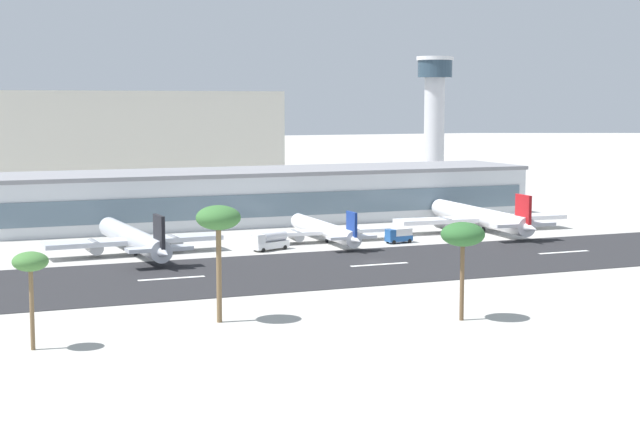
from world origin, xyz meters
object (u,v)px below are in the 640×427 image
service_fuel_truck_1 (270,241)px  palm_tree_3 (463,236)px  control_tower (434,114)px  palm_tree_0 (218,221)px  airliner_black_tail_gate_0 (135,240)px  service_box_truck_0 (399,235)px  distant_hotel_block (131,142)px  airliner_navy_tail_gate_1 (326,231)px  palm_tree_1 (30,264)px  terminal_building (263,195)px  airliner_red_tail_gate_2 (483,218)px

service_fuel_truck_1 → palm_tree_3: 74.90m
control_tower → palm_tree_0: size_ratio=2.73×
airliner_black_tail_gate_0 → palm_tree_3: (31.13, -77.77, 8.98)m
service_box_truck_0 → palm_tree_3: (-26.52, -73.75, 10.41)m
distant_hotel_block → airliner_navy_tail_gate_1: bearing=-83.7°
airliner_navy_tail_gate_1 → palm_tree_1: (-70.69, -75.38, 8.21)m
service_box_truck_0 → palm_tree_3: palm_tree_3 is taller
terminal_building → palm_tree_0: bearing=-111.5°
terminal_building → service_fuel_truck_1: (-14.95, -49.42, -4.78)m
airliner_black_tail_gate_0 → service_box_truck_0: airliner_black_tail_gate_0 is taller
service_fuel_truck_1 → palm_tree_3: palm_tree_3 is taller
airliner_navy_tail_gate_1 → service_fuel_truck_1: 16.64m
palm_tree_1 → airliner_navy_tail_gate_1: bearing=46.8°
airliner_red_tail_gate_2 → service_box_truck_0: 29.35m
service_box_truck_0 → distant_hotel_block: bearing=-86.4°
airliner_black_tail_gate_0 → airliner_navy_tail_gate_1: airliner_black_tail_gate_0 is taller
airliner_black_tail_gate_0 → airliner_red_tail_gate_2: (85.21, 5.98, 0.14)m
distant_hotel_block → palm_tree_1: distant_hotel_block is taller
service_box_truck_0 → palm_tree_0: bearing=38.5°
terminal_building → service_fuel_truck_1: size_ratio=16.22×
palm_tree_0 → airliner_red_tail_gate_2: bearing=39.8°
terminal_building → airliner_red_tail_gate_2: 58.35m
service_box_truck_0 → terminal_building: bearing=-81.2°
control_tower → palm_tree_0: control_tower is taller
distant_hotel_block → service_fuel_truck_1: 147.15m
control_tower → service_fuel_truck_1: size_ratio=5.13×
service_fuel_truck_1 → palm_tree_3: bearing=71.6°
distant_hotel_block → airliner_black_tail_gate_0: 146.04m
control_tower → palm_tree_1: bearing=-131.9°
airliner_navy_tail_gate_1 → airliner_red_tail_gate_2: bearing=-84.1°
airliner_navy_tail_gate_1 → palm_tree_3: bearing=172.9°
airliner_red_tail_gate_2 → palm_tree_3: (-54.07, -83.75, 8.84)m
terminal_building → palm_tree_3: palm_tree_3 is taller
control_tower → palm_tree_3: (-83.29, -163.14, -14.86)m
terminal_building → distant_hotel_block: 98.65m
airliner_red_tail_gate_2 → service_box_truck_0: airliner_red_tail_gate_2 is taller
airliner_navy_tail_gate_1 → palm_tree_0: size_ratio=2.41×
terminal_building → distant_hotel_block: (-15.02, 96.93, 10.52)m
palm_tree_0 → palm_tree_3: bearing=-19.6°
palm_tree_1 → palm_tree_3: size_ratio=0.88×
airliner_navy_tail_gate_1 → palm_tree_1: palm_tree_1 is taller
control_tower → palm_tree_1: size_ratio=3.64×
service_fuel_truck_1 → airliner_red_tail_gate_2: bearing=168.5°
airliner_navy_tail_gate_1 → service_box_truck_0: 16.04m
palm_tree_1 → palm_tree_3: (58.71, -5.08, 1.32)m
distant_hotel_block → airliner_black_tail_gate_0: distant_hotel_block is taller
palm_tree_3 → airliner_black_tail_gate_0: bearing=111.8°
airliner_navy_tail_gate_1 → terminal_building: bearing=2.0°
airliner_navy_tail_gate_1 → distant_hotel_block: bearing=7.7°
service_box_truck_0 → palm_tree_3: size_ratio=0.44×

